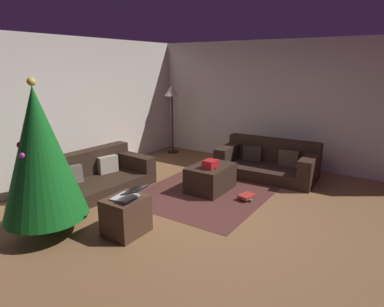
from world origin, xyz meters
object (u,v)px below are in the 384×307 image
at_px(ottoman, 210,178).
at_px(christmas_tree, 40,154).
at_px(gift_box, 210,164).
at_px(corner_lamp, 172,96).
at_px(tv_remote, 211,168).
at_px(laptop, 129,194).
at_px(side_table, 126,216).
at_px(book_stack, 247,197).
at_px(couch_left, 93,177).
at_px(couch_right, 269,162).

bearing_deg(ottoman, christmas_tree, 158.82).
xyz_separation_m(gift_box, corner_lamp, (1.81, 2.13, 0.88)).
relative_size(ottoman, tv_remote, 5.19).
relative_size(gift_box, laptop, 0.50).
height_order(tv_remote, side_table, side_table).
xyz_separation_m(side_table, book_stack, (1.87, -0.84, -0.20)).
relative_size(couch_left, book_stack, 6.42).
bearing_deg(corner_lamp, side_table, -151.72).
relative_size(couch_right, corner_lamp, 1.14).
distance_m(ottoman, gift_box, 0.32).
distance_m(tv_remote, laptop, 1.78).
height_order(couch_left, couch_right, couch_right).
bearing_deg(couch_right, ottoman, 64.65).
bearing_deg(couch_right, side_table, 75.62).
xyz_separation_m(couch_left, laptop, (-0.79, -1.61, 0.30)).
distance_m(tv_remote, christmas_tree, 2.63).
relative_size(couch_right, book_stack, 6.13).
bearing_deg(couch_right, book_stack, 94.61).
height_order(ottoman, christmas_tree, christmas_tree).
bearing_deg(laptop, couch_right, -10.69).
height_order(couch_left, ottoman, couch_left).
bearing_deg(laptop, ottoman, -1.84).
xyz_separation_m(couch_right, ottoman, (-1.30, 0.55, -0.04)).
distance_m(side_table, corner_lamp, 4.25).
distance_m(book_stack, corner_lamp, 3.54).
relative_size(christmas_tree, laptop, 4.35).
height_order(side_table, corner_lamp, corner_lamp).
height_order(gift_box, corner_lamp, corner_lamp).
xyz_separation_m(couch_left, side_table, (-0.80, -1.55, -0.00)).
xyz_separation_m(book_stack, corner_lamp, (1.73, 2.78, 1.34)).
height_order(laptop, corner_lamp, corner_lamp).
height_order(couch_right, tv_remote, couch_right).
distance_m(gift_box, book_stack, 0.80).
bearing_deg(tv_remote, christmas_tree, 145.52).
distance_m(christmas_tree, side_table, 1.29).
xyz_separation_m(couch_left, ottoman, (1.12, -1.67, -0.02)).
height_order(christmas_tree, side_table, christmas_tree).
relative_size(side_table, laptop, 1.15).
relative_size(side_table, corner_lamp, 0.32).
xyz_separation_m(gift_box, laptop, (-1.79, 0.13, 0.04)).
height_order(couch_left, gift_box, couch_left).
height_order(couch_right, side_table, couch_right).
distance_m(tv_remote, corner_lamp, 2.97).
height_order(side_table, book_stack, side_table).
bearing_deg(corner_lamp, couch_left, -172.14).
height_order(couch_left, laptop, laptop).
distance_m(tv_remote, book_stack, 0.75).
relative_size(gift_box, side_table, 0.44).
bearing_deg(christmas_tree, book_stack, -34.64).
bearing_deg(ottoman, corner_lamp, 50.76).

